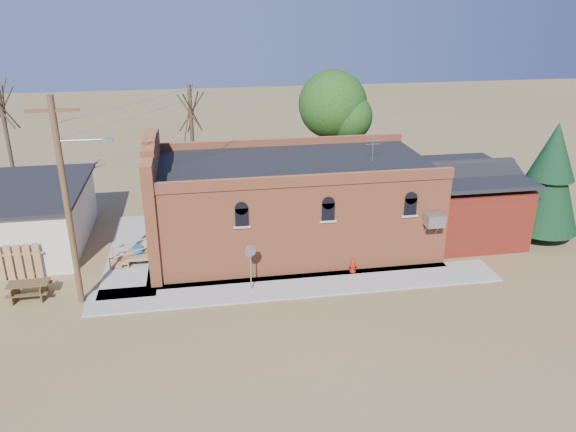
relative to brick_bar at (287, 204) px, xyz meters
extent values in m
plane|color=brown|center=(-1.64, -5.49, -2.34)|extent=(120.00, 120.00, 0.00)
cube|color=#9E9991|center=(-0.14, -4.59, -2.30)|extent=(19.00, 2.20, 0.08)
cube|color=#9E9991|center=(-7.94, 0.51, -2.30)|extent=(2.60, 10.00, 0.08)
cube|color=#CA653D|center=(0.36, 0.01, -0.09)|extent=(14.00, 7.00, 4.50)
cube|color=black|center=(0.36, 0.01, 2.21)|extent=(13.80, 6.80, 0.12)
cube|color=#CA653D|center=(-6.64, 0.01, 0.56)|extent=(0.50, 7.40, 5.80)
cube|color=navy|center=(-6.94, -1.19, 1.66)|extent=(0.08, 1.10, 1.56)
cube|color=#96959B|center=(6.46, -3.94, 0.26)|extent=(0.85, 0.65, 0.60)
cube|color=#5B210F|center=(9.86, 0.01, -0.74)|extent=(5.00, 6.00, 3.20)
cylinder|color=#533621|center=(-9.84, -4.29, 2.16)|extent=(0.26, 0.26, 9.00)
cube|color=#533621|center=(-9.84, -4.29, 6.06)|extent=(2.00, 0.12, 0.12)
cylinder|color=#96959B|center=(-8.94, -4.29, 4.86)|extent=(1.80, 0.08, 0.08)
cube|color=#96959B|center=(-7.94, -4.29, 4.81)|extent=(0.45, 0.22, 0.14)
cylinder|color=#49372A|center=(-4.64, 7.51, 1.41)|extent=(0.24, 0.24, 7.50)
cylinder|color=#49372A|center=(-15.64, 8.51, 1.66)|extent=(0.24, 0.24, 8.00)
cylinder|color=#49372A|center=(4.36, 8.01, 0.81)|extent=(0.28, 0.28, 6.30)
sphere|color=#174012|center=(4.36, 8.01, 3.61)|extent=(4.40, 4.40, 4.40)
cylinder|color=#49372A|center=(13.86, -1.49, -1.74)|extent=(0.30, 0.30, 1.20)
cone|color=black|center=(13.86, -1.49, 1.06)|extent=(3.60, 3.60, 5.50)
cone|color=black|center=(13.86, -1.49, 2.66)|extent=(2.41, 2.41, 3.00)
cylinder|color=#AF1B0A|center=(2.61, -3.72, -2.23)|extent=(0.36, 0.36, 0.05)
cylinder|color=#AF1B0A|center=(2.61, -3.72, -1.95)|extent=(0.25, 0.25, 0.50)
sphere|color=#AF1B0A|center=(2.61, -3.72, -1.70)|extent=(0.20, 0.20, 0.20)
cylinder|color=#AF1B0A|center=(2.61, -3.85, -1.95)|extent=(0.12, 0.13, 0.09)
cylinder|color=#AF1B0A|center=(2.48, -3.72, -1.95)|extent=(0.13, 0.12, 0.09)
cylinder|color=#AF1B0A|center=(2.73, -3.72, -1.95)|extent=(0.13, 0.12, 0.09)
cylinder|color=#96959B|center=(-2.40, -4.59, -1.25)|extent=(0.06, 0.06, 2.01)
cylinder|color=#96959B|center=(-2.40, -4.61, -0.34)|extent=(0.58, 0.23, 0.60)
cylinder|color=#AF0C0A|center=(-2.40, -4.58, -0.34)|extent=(0.58, 0.23, 0.60)
cylinder|color=#1B578A|center=(-7.61, -0.79, -1.85)|extent=(0.65, 0.65, 0.81)
cube|color=brown|center=(-12.73, -3.53, -2.00)|extent=(0.09, 1.35, 0.67)
cube|color=brown|center=(-11.58, -3.50, -2.00)|extent=(0.09, 1.35, 0.67)
cube|color=brown|center=(-12.15, -3.52, -1.65)|extent=(1.75, 0.81, 0.06)
cube|color=brown|center=(-12.14, -4.05, -1.94)|extent=(1.73, 0.28, 0.05)
cube|color=brown|center=(-12.17, -2.99, -1.94)|extent=(1.73, 0.28, 0.05)
camera|label=1|loc=(-4.54, -26.99, 10.26)|focal=35.00mm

